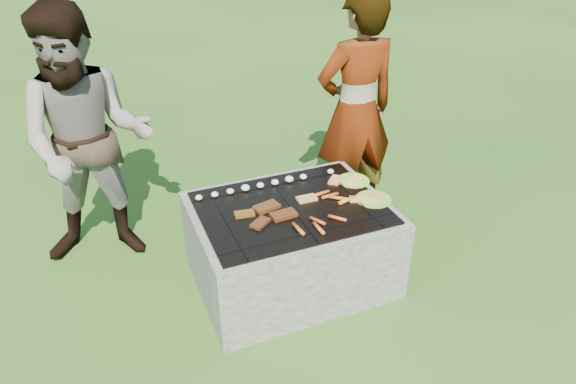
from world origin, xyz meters
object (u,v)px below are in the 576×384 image
Objects in this scene: fire_pit at (291,247)px; plate_near at (373,199)px; cook at (356,112)px; bystander at (89,143)px; plate_far at (353,181)px.

fire_pit is 0.66m from plate_near.
fire_pit is 0.69× the size of cook.
cook is at bearing 37.61° from fire_pit.
plate_near is 0.85m from cook.
bystander reaches higher than fire_pit.
cook is 1.99m from bystander.
plate_far is at bearing 16.07° from fire_pit.
plate_near is at bearing -12.39° from fire_pit.
plate_near is 0.17× the size of cook.
plate_near reaches higher than fire_pit.
cook reaches higher than plate_near.
plate_far is at bearing 90.27° from plate_near.
plate_near is at bearing 69.95° from cook.
fire_pit is at bearing 167.61° from plate_near.
bystander reaches higher than plate_far.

